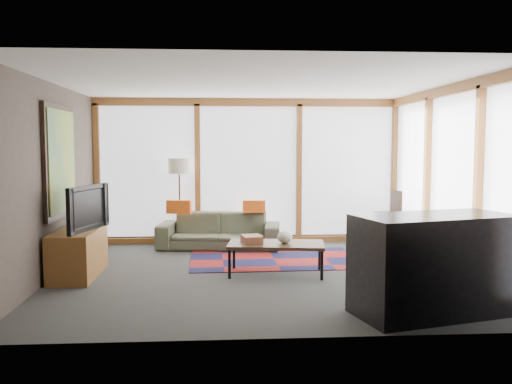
{
  "coord_description": "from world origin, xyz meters",
  "views": [
    {
      "loc": [
        -0.51,
        -7.31,
        1.78
      ],
      "look_at": [
        0.0,
        0.4,
        1.1
      ],
      "focal_mm": 38.0,
      "sensor_mm": 36.0,
      "label": 1
    }
  ],
  "objects": [
    {
      "name": "ground",
      "position": [
        0.0,
        0.0,
        0.0
      ],
      "size": [
        5.5,
        5.5,
        0.0
      ],
      "primitive_type": "plane",
      "color": "#2F2F2C",
      "rests_on": "ground"
    },
    {
      "name": "bar_counter",
      "position": [
        1.72,
        -1.86,
        0.52
      ],
      "size": [
        1.8,
        1.17,
        1.05
      ],
      "primitive_type": "cube",
      "rotation": [
        0.0,
        0.0,
        0.26
      ],
      "color": "black",
      "rests_on": "ground"
    },
    {
      "name": "pillow_left",
      "position": [
        -1.22,
        1.92,
        0.72
      ],
      "size": [
        0.43,
        0.21,
        0.23
      ],
      "primitive_type": "cube",
      "rotation": [
        0.0,
        0.0,
        -0.2
      ],
      "color": "#D35516",
      "rests_on": "sofa"
    },
    {
      "name": "bowl_b",
      "position": [
        2.47,
        0.76,
        0.63
      ],
      "size": [
        0.19,
        0.19,
        0.09
      ],
      "primitive_type": "ellipsoid",
      "rotation": [
        0.0,
        0.0,
        -0.15
      ],
      "color": "black",
      "rests_on": "bookshelf"
    },
    {
      "name": "bowl_a",
      "position": [
        2.46,
        0.4,
        0.63
      ],
      "size": [
        0.21,
        0.21,
        0.09
      ],
      "primitive_type": "ellipsoid",
      "rotation": [
        0.0,
        0.0,
        -0.15
      ],
      "color": "black",
      "rests_on": "bookshelf"
    },
    {
      "name": "room_envelope",
      "position": [
        0.49,
        0.56,
        1.54
      ],
      "size": [
        5.52,
        5.02,
        2.62
      ],
      "color": "#3E322D",
      "rests_on": "ground"
    },
    {
      "name": "coffee_table",
      "position": [
        0.25,
        -0.03,
        0.22
      ],
      "size": [
        1.37,
        0.81,
        0.43
      ],
      "primitive_type": null,
      "rotation": [
        0.0,
        0.0,
        -0.13
      ],
      "color": "#301E14",
      "rests_on": "ground"
    },
    {
      "name": "floor_lamp",
      "position": [
        -1.23,
        2.23,
        0.77
      ],
      "size": [
        0.39,
        0.39,
        1.54
      ],
      "primitive_type": null,
      "color": "black",
      "rests_on": "ground"
    },
    {
      "name": "rug",
      "position": [
        0.31,
        0.94,
        0.01
      ],
      "size": [
        2.61,
        1.72,
        0.01
      ],
      "primitive_type": "cube",
      "rotation": [
        0.0,
        0.0,
        0.02
      ],
      "color": "maroon",
      "rests_on": "ground"
    },
    {
      "name": "book_stack",
      "position": [
        -0.09,
        -0.0,
        0.49
      ],
      "size": [
        0.3,
        0.35,
        0.1
      ],
      "primitive_type": "cube",
      "rotation": [
        0.0,
        0.0,
        0.18
      ],
      "color": "brown",
      "rests_on": "coffee_table"
    },
    {
      "name": "television",
      "position": [
        -2.37,
        0.02,
        0.94
      ],
      "size": [
        0.4,
        1.05,
        0.61
      ],
      "primitive_type": "imported",
      "rotation": [
        0.0,
        0.0,
        1.31
      ],
      "color": "black",
      "rests_on": "tv_console"
    },
    {
      "name": "sofa",
      "position": [
        -0.53,
        1.92,
        0.3
      ],
      "size": [
        2.15,
        1.06,
        0.6
      ],
      "primitive_type": "imported",
      "rotation": [
        0.0,
        0.0,
        -0.12
      ],
      "color": "#3C3E2E",
      "rests_on": "ground"
    },
    {
      "name": "bookshelf",
      "position": [
        2.43,
        0.99,
        0.29
      ],
      "size": [
        0.42,
        2.33,
        0.58
      ],
      "primitive_type": null,
      "color": "#301E14",
      "rests_on": "ground"
    },
    {
      "name": "pillow_right",
      "position": [
        0.07,
        1.97,
        0.71
      ],
      "size": [
        0.39,
        0.12,
        0.21
      ],
      "primitive_type": "cube",
      "rotation": [
        0.0,
        0.0,
        -0.0
      ],
      "color": "#D35516",
      "rests_on": "sofa"
    },
    {
      "name": "vase",
      "position": [
        0.37,
        -0.06,
        0.52
      ],
      "size": [
        0.23,
        0.23,
        0.18
      ],
      "primitive_type": "ellipsoid",
      "rotation": [
        0.0,
        0.0,
        0.15
      ],
      "color": "beige",
      "rests_on": "coffee_table"
    },
    {
      "name": "tv_console",
      "position": [
        -2.44,
        0.05,
        0.32
      ],
      "size": [
        0.53,
        1.27,
        0.63
      ],
      "primitive_type": "cube",
      "color": "brown",
      "rests_on": "ground"
    },
    {
      "name": "shelf_picture",
      "position": [
        2.51,
        1.76,
        0.79
      ],
      "size": [
        0.12,
        0.31,
        0.41
      ],
      "primitive_type": "cube",
      "rotation": [
        0.0,
        0.0,
        0.26
      ],
      "color": "black",
      "rests_on": "bookshelf"
    }
  ]
}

